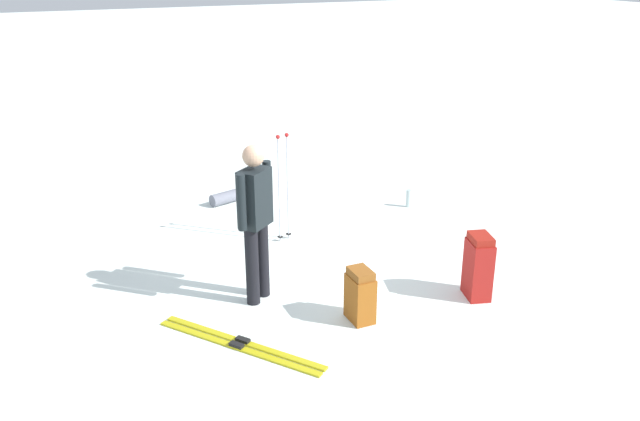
{
  "coord_description": "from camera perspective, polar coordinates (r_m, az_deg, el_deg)",
  "views": [
    {
      "loc": [
        2.91,
        6.39,
        3.45
      ],
      "look_at": [
        0.0,
        0.0,
        0.7
      ],
      "focal_mm": 37.01,
      "sensor_mm": 36.0,
      "label": 1
    }
  ],
  "objects": [
    {
      "name": "backpack_bright",
      "position": [
        6.62,
        3.49,
        -7.35
      ],
      "size": [
        0.21,
        0.31,
        0.56
      ],
      "color": "#954F17",
      "rests_on": "ground_plane"
    },
    {
      "name": "thermos_bottle",
      "position": [
        9.64,
        7.65,
        1.04
      ],
      "size": [
        0.07,
        0.07,
        0.26
      ],
      "primitive_type": "cylinder",
      "color": "#AABFC0",
      "rests_on": "ground_plane"
    },
    {
      "name": "skier_standing",
      "position": [
        6.74,
        -5.6,
        -0.46
      ],
      "size": [
        0.47,
        0.39,
        1.7
      ],
      "color": "black",
      "rests_on": "ground_plane"
    },
    {
      "name": "ski_pair_near",
      "position": [
        6.38,
        -6.95,
        -11.42
      ],
      "size": [
        1.21,
        1.56,
        0.05
      ],
      "color": "gold",
      "rests_on": "ground_plane"
    },
    {
      "name": "ground_plane",
      "position": [
        7.82,
        0.0,
        -4.78
      ],
      "size": [
        80.0,
        80.0,
        0.0
      ],
      "primitive_type": "plane",
      "color": "white"
    },
    {
      "name": "backpack_large_dark",
      "position": [
        7.2,
        13.52,
        -4.75
      ],
      "size": [
        0.31,
        0.38,
        0.72
      ],
      "color": "#A21D19",
      "rests_on": "ground_plane"
    },
    {
      "name": "ski_poles_planted_near",
      "position": [
        8.23,
        -3.19,
        2.4
      ],
      "size": [
        0.2,
        0.11,
        1.4
      ],
      "color": "silver",
      "rests_on": "ground_plane"
    },
    {
      "name": "sleeping_mat_rolled",
      "position": [
        9.82,
        -7.96,
        1.17
      ],
      "size": [
        0.58,
        0.33,
        0.18
      ],
      "primitive_type": "cylinder",
      "rotation": [
        0.0,
        1.57,
        0.3
      ],
      "color": "slate",
      "rests_on": "ground_plane"
    }
  ]
}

